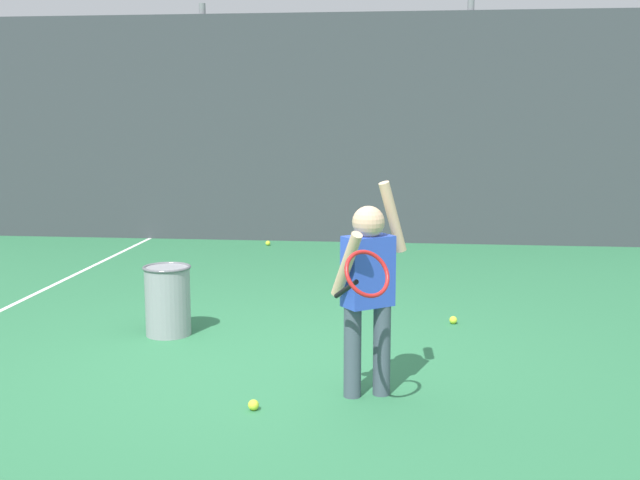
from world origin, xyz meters
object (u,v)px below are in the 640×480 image
object	(u,v)px
tennis_ball_4	(388,257)
tennis_player	(368,284)
tennis_ball_0	(453,320)
tennis_ball_2	(268,243)
tennis_ball_1	(253,405)
ball_hopper	(168,300)

from	to	relation	value
tennis_ball_4	tennis_player	bearing A→B (deg)	-90.17
tennis_ball_0	tennis_ball_2	distance (m)	4.39
tennis_ball_1	tennis_ball_2	size ratio (longest dim) A/B	1.00
tennis_ball_0	tennis_ball_4	size ratio (longest dim) A/B	1.00
tennis_ball_1	tennis_ball_4	bearing A→B (deg)	82.35
tennis_ball_0	tennis_ball_2	xyz separation A→B (m)	(-2.26, 3.76, 0.00)
ball_hopper	tennis_ball_1	world-z (taller)	ball_hopper
tennis_ball_2	tennis_ball_1	bearing A→B (deg)	-80.72
tennis_player	tennis_ball_2	xyz separation A→B (m)	(-1.62, 5.57, -0.69)
ball_hopper	tennis_ball_2	bearing A→B (deg)	89.52
tennis_player	tennis_ball_0	xyz separation A→B (m)	(0.64, 1.81, -0.69)
tennis_ball_1	tennis_ball_2	distance (m)	5.96
tennis_player	tennis_ball_0	world-z (taller)	tennis_player
tennis_player	tennis_ball_4	world-z (taller)	tennis_player
tennis_player	tennis_ball_4	size ratio (longest dim) A/B	20.46
tennis_ball_1	tennis_ball_2	world-z (taller)	same
tennis_player	tennis_ball_2	bearing A→B (deg)	69.88
tennis_ball_2	tennis_ball_0	bearing A→B (deg)	-58.98
ball_hopper	tennis_ball_2	size ratio (longest dim) A/B	8.52
ball_hopper	tennis_player	bearing A→B (deg)	-36.57
tennis_ball_0	ball_hopper	bearing A→B (deg)	-165.84
tennis_ball_0	tennis_ball_2	world-z (taller)	same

